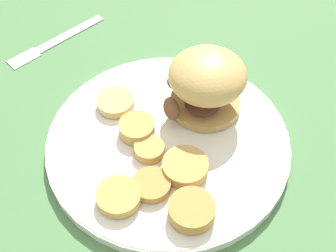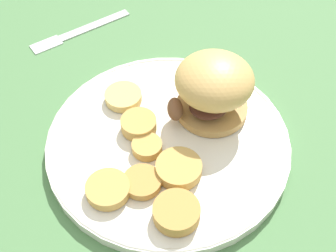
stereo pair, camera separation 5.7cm
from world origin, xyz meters
name	(u,v)px [view 1 (the left image)]	position (x,y,z in m)	size (l,w,h in m)	color
ground_plane	(168,146)	(0.00, 0.00, 0.00)	(4.00, 4.00, 0.00)	#4C7A47
dinner_plate	(168,142)	(0.00, 0.00, 0.01)	(0.31, 0.31, 0.02)	white
sandwich	(206,82)	(-0.04, -0.06, 0.06)	(0.11, 0.10, 0.08)	tan
potato_round_0	(115,102)	(0.08, -0.05, 0.02)	(0.05, 0.05, 0.01)	#DBB766
potato_round_1	(192,210)	(-0.04, 0.10, 0.02)	(0.05, 0.05, 0.02)	#BC8942
potato_round_2	(152,185)	(0.01, 0.07, 0.02)	(0.05, 0.05, 0.01)	#BC8942
potato_round_3	(185,167)	(-0.03, 0.04, 0.02)	(0.05, 0.05, 0.01)	tan
potato_round_4	(149,149)	(0.02, 0.02, 0.02)	(0.04, 0.04, 0.01)	tan
potato_round_5	(137,128)	(0.04, -0.01, 0.02)	(0.05, 0.05, 0.02)	tan
potato_round_6	(119,197)	(0.04, 0.09, 0.02)	(0.05, 0.05, 0.01)	tan
fork	(56,41)	(0.20, -0.18, 0.00)	(0.12, 0.14, 0.00)	silver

